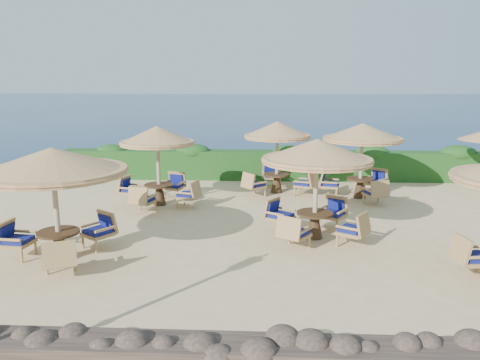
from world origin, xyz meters
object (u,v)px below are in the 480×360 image
(cafe_set_1, at_px, (316,170))
(cafe_set_4, at_px, (277,144))
(cafe_set_0, at_px, (53,176))
(cafe_set_3, at_px, (158,154))
(cafe_set_5, at_px, (362,145))

(cafe_set_1, xyz_separation_m, cafe_set_4, (-0.86, 5.10, -0.03))
(cafe_set_0, xyz_separation_m, cafe_set_4, (5.22, 6.98, -0.20))
(cafe_set_0, height_order, cafe_set_3, same)
(cafe_set_0, distance_m, cafe_set_1, 6.37)
(cafe_set_1, relative_size, cafe_set_4, 1.05)
(cafe_set_3, distance_m, cafe_set_4, 4.44)
(cafe_set_3, xyz_separation_m, cafe_set_5, (6.92, 1.30, 0.18))
(cafe_set_5, bearing_deg, cafe_set_3, -169.34)
(cafe_set_4, bearing_deg, cafe_set_0, -126.83)
(cafe_set_5, bearing_deg, cafe_set_0, -142.22)
(cafe_set_0, bearing_deg, cafe_set_5, 37.78)
(cafe_set_1, bearing_deg, cafe_set_3, 147.01)
(cafe_set_1, bearing_deg, cafe_set_5, 65.00)
(cafe_set_1, height_order, cafe_set_4, same)
(cafe_set_4, height_order, cafe_set_5, same)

